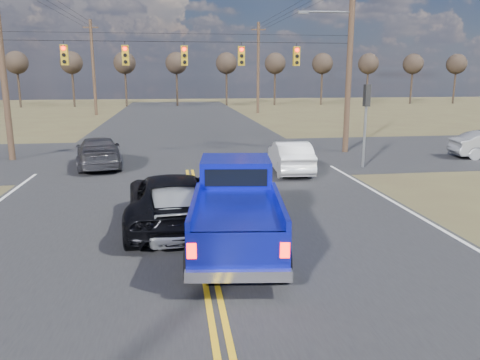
{
  "coord_description": "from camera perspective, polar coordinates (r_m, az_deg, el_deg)",
  "views": [
    {
      "loc": [
        -0.69,
        -7.31,
        4.34
      ],
      "look_at": [
        1.09,
        5.13,
        1.5
      ],
      "focal_mm": 35.0,
      "sensor_mm": 36.0,
      "label": 1
    }
  ],
  "objects": [
    {
      "name": "ground",
      "position": [
        8.53,
        -2.5,
        -17.86
      ],
      "size": [
        160.0,
        160.0,
        0.0
      ],
      "primitive_type": "plane",
      "color": "brown",
      "rests_on": "ground"
    },
    {
      "name": "road_main",
      "position": [
        17.86,
        -5.68,
        -1.39
      ],
      "size": [
        14.0,
        120.0,
        0.02
      ],
      "primitive_type": "cube",
      "color": "#28282B",
      "rests_on": "ground"
    },
    {
      "name": "road_cross",
      "position": [
        25.69,
        -6.49,
        2.93
      ],
      "size": [
        120.0,
        12.0,
        0.02
      ],
      "primitive_type": "cube",
      "color": "#28282B",
      "rests_on": "ground"
    },
    {
      "name": "signal_gantry",
      "position": [
        25.14,
        -5.6,
        14.33
      ],
      "size": [
        19.6,
        4.83,
        10.0
      ],
      "color": "#473323",
      "rests_on": "ground"
    },
    {
      "name": "utility_poles",
      "position": [
        24.34,
        -6.73,
        14.74
      ],
      "size": [
        19.6,
        58.32,
        10.0
      ],
      "color": "#473323",
      "rests_on": "ground"
    },
    {
      "name": "treeline",
      "position": [
        34.31,
        -7.22,
        14.91
      ],
      "size": [
        87.0,
        117.8,
        7.4
      ],
      "color": "#33261C",
      "rests_on": "ground"
    },
    {
      "name": "pickup_truck",
      "position": [
        11.82,
        -0.46,
        -3.58
      ],
      "size": [
        2.77,
        5.81,
        2.11
      ],
      "rotation": [
        0.0,
        0.0,
        -0.12
      ],
      "color": "black",
      "rests_on": "ground"
    },
    {
      "name": "silver_suv",
      "position": [
        13.45,
        -8.33,
        -2.78
      ],
      "size": [
        2.35,
        4.73,
        1.55
      ],
      "primitive_type": "imported",
      "rotation": [
        0.0,
        0.0,
        3.26
      ],
      "color": "#B1B5BA",
      "rests_on": "ground"
    },
    {
      "name": "black_suv",
      "position": [
        13.86,
        -8.33,
        -2.35
      ],
      "size": [
        2.69,
        5.57,
        1.53
      ],
      "primitive_type": "imported",
      "rotation": [
        0.0,
        0.0,
        3.17
      ],
      "color": "black",
      "rests_on": "ground"
    },
    {
      "name": "white_car_queue",
      "position": [
        21.31,
        6.15,
        2.86
      ],
      "size": [
        1.83,
        4.43,
        1.43
      ],
      "primitive_type": "imported",
      "rotation": [
        0.0,
        0.0,
        3.07
      ],
      "color": "white",
      "rests_on": "ground"
    },
    {
      "name": "dgrey_car_queue",
      "position": [
        23.37,
        -16.86,
        3.27
      ],
      "size": [
        2.84,
        5.23,
        1.44
      ],
      "primitive_type": "imported",
      "rotation": [
        0.0,
        0.0,
        3.31
      ],
      "color": "#38383D",
      "rests_on": "ground"
    }
  ]
}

